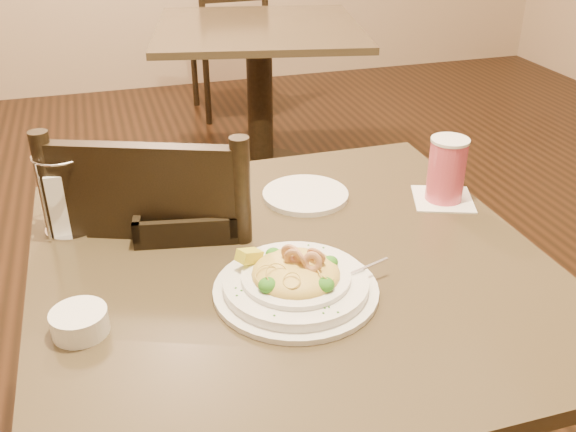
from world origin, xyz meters
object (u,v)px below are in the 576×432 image
object	(u,v)px
main_table	(291,359)
background_table	(259,75)
dining_chair_near	(175,294)
dining_chair_far	(230,32)
side_plate	(305,195)
napkin_caddy	(67,198)
pasta_bowl	(296,280)
bread_basket	(187,218)
butter_ramekin	(80,322)
drink_glass	(447,170)

from	to	relation	value
main_table	background_table	world-z (taller)	same
dining_chair_near	dining_chair_far	bearing A→B (deg)	-83.71
main_table	dining_chair_near	distance (m)	0.34
dining_chair_near	side_plate	size ratio (longest dim) A/B	5.10
napkin_caddy	main_table	bearing A→B (deg)	-31.78
dining_chair_far	pasta_bowl	size ratio (longest dim) A/B	3.08
bread_basket	butter_ramekin	bearing A→B (deg)	-126.76
dining_chair_near	butter_ramekin	bearing A→B (deg)	86.47
background_table	dining_chair_far	size ratio (longest dim) A/B	1.14
background_table	pasta_bowl	size ratio (longest dim) A/B	3.51
main_table	butter_ramekin	bearing A→B (deg)	-164.66
dining_chair_near	dining_chair_far	world-z (taller)	same
pasta_bowl	side_plate	bearing A→B (deg)	69.09
background_table	side_plate	bearing A→B (deg)	-101.19
napkin_caddy	dining_chair_far	bearing A→B (deg)	71.47
dining_chair_far	butter_ramekin	size ratio (longest dim) A/B	10.85
main_table	napkin_caddy	xyz separation A→B (m)	(-0.37, 0.23, 0.30)
dining_chair_near	drink_glass	size ratio (longest dim) A/B	5.95
napkin_caddy	background_table	bearing A→B (deg)	64.20
dining_chair_near	bread_basket	world-z (taller)	dining_chair_near
pasta_bowl	napkin_caddy	world-z (taller)	napkin_caddy
dining_chair_near	butter_ramekin	size ratio (longest dim) A/B	10.85
dining_chair_far	side_plate	world-z (taller)	dining_chair_far
bread_basket	butter_ramekin	size ratio (longest dim) A/B	2.51
main_table	bread_basket	size ratio (longest dim) A/B	4.19
main_table	side_plate	world-z (taller)	side_plate
main_table	side_plate	distance (m)	0.34
napkin_caddy	butter_ramekin	bearing A→B (deg)	-88.17
drink_glass	background_table	bearing A→B (deg)	88.20
napkin_caddy	butter_ramekin	size ratio (longest dim) A/B	1.87
dining_chair_near	side_plate	xyz separation A→B (m)	(0.29, -0.05, 0.23)
dining_chair_far	butter_ramekin	distance (m)	3.04
dining_chair_near	napkin_caddy	size ratio (longest dim) A/B	5.80
drink_glass	side_plate	xyz separation A→B (m)	(-0.27, 0.10, -0.06)
pasta_bowl	side_plate	xyz separation A→B (m)	(0.12, 0.33, -0.02)
pasta_bowl	drink_glass	xyz separation A→B (m)	(0.40, 0.23, 0.04)
butter_ramekin	dining_chair_far	bearing A→B (deg)	73.65
pasta_bowl	background_table	bearing A→B (deg)	77.16
background_table	butter_ramekin	size ratio (longest dim) A/B	12.40
bread_basket	napkin_caddy	distance (m)	0.23
pasta_bowl	bread_basket	bearing A→B (deg)	116.79
bread_basket	side_plate	distance (m)	0.27
side_plate	pasta_bowl	bearing A→B (deg)	-110.91
dining_chair_near	drink_glass	xyz separation A→B (m)	(0.56, -0.15, 0.29)
main_table	bread_basket	world-z (taller)	bread_basket
side_plate	butter_ramekin	xyz separation A→B (m)	(-0.47, -0.33, 0.01)
napkin_caddy	dining_chair_near	bearing A→B (deg)	15.02
bread_basket	butter_ramekin	xyz separation A→B (m)	(-0.20, -0.27, -0.00)
main_table	dining_chair_far	distance (m)	2.85
background_table	drink_glass	bearing A→B (deg)	-91.80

